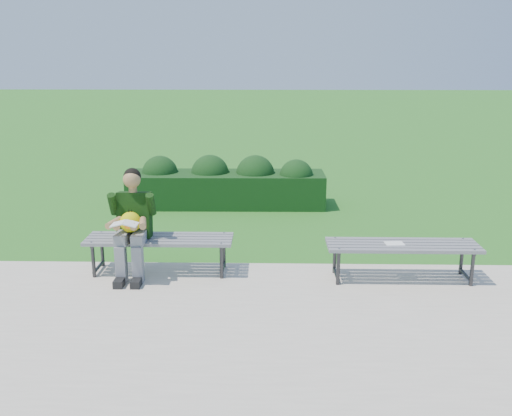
# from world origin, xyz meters

# --- Properties ---
(ground) EXTENTS (80.00, 80.00, 0.00)m
(ground) POSITION_xyz_m (0.00, 0.00, 0.00)
(ground) COLOR #327123
(ground) RESTS_ON ground
(walkway) EXTENTS (30.00, 3.50, 0.02)m
(walkway) POSITION_xyz_m (0.00, -1.75, 0.01)
(walkway) COLOR beige
(walkway) RESTS_ON ground
(hedge) EXTENTS (3.52, 0.92, 0.92)m
(hedge) POSITION_xyz_m (-0.28, 3.05, 0.40)
(hedge) COLOR #1A3F14
(hedge) RESTS_ON ground
(bench_left) EXTENTS (1.80, 0.50, 0.46)m
(bench_left) POSITION_xyz_m (-0.86, -0.34, 0.42)
(bench_left) COLOR gray
(bench_left) RESTS_ON walkway
(bench_right) EXTENTS (1.80, 0.50, 0.46)m
(bench_right) POSITION_xyz_m (2.08, -0.50, 0.42)
(bench_right) COLOR gray
(bench_right) RESTS_ON walkway
(seated_boy) EXTENTS (0.56, 0.76, 1.31)m
(seated_boy) POSITION_xyz_m (-1.16, -0.43, 0.71)
(seated_boy) COLOR slate
(seated_boy) RESTS_ON walkway
(paper_sheet) EXTENTS (0.23, 0.18, 0.01)m
(paper_sheet) POSITION_xyz_m (1.98, -0.50, 0.47)
(paper_sheet) COLOR white
(paper_sheet) RESTS_ON bench_right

